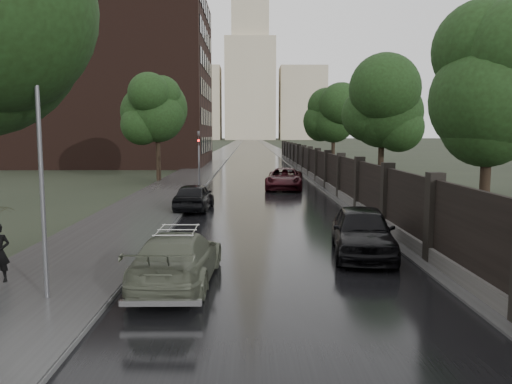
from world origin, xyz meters
name	(u,v)px	position (x,y,z in m)	size (l,w,h in m)	color
ground	(293,329)	(0.00, 0.00, 0.00)	(800.00, 800.00, 0.00)	black
road	(251,143)	(0.00, 190.00, 0.01)	(8.00, 420.00, 0.02)	black
sidewalk_left	(236,143)	(-6.00, 190.00, 0.08)	(4.00, 420.00, 0.16)	#2D2D2D
verge_right	(265,143)	(5.50, 190.00, 0.04)	(3.00, 420.00, 0.08)	#2D2D2D
fence_right	(314,167)	(4.60, 32.01, 1.01)	(0.45, 75.72, 2.70)	#383533
tree_left_far	(157,115)	(-8.00, 30.00, 5.24)	(4.25, 4.25, 7.39)	black
tree_right_a	(489,101)	(7.50, 8.00, 4.95)	(4.08, 4.08, 7.01)	black
tree_right_b	(382,116)	(7.50, 22.00, 4.95)	(4.08, 4.08, 7.01)	black
tree_right_c	(334,122)	(7.50, 40.00, 4.95)	(4.08, 4.08, 7.01)	black
lamp_post	(42,187)	(-5.40, 1.50, 2.67)	(0.25, 0.12, 5.11)	#59595E
traffic_light	(199,154)	(-4.30, 24.99, 2.40)	(0.16, 0.32, 4.00)	#59595E
brick_building	(107,82)	(-18.00, 52.00, 10.00)	(24.00, 18.00, 20.00)	black
stalinist_tower	(250,76)	(0.00, 300.00, 38.38)	(92.00, 30.00, 159.00)	tan
volga_sedan	(178,258)	(-2.69, 3.07, 0.67)	(1.88, 4.63, 1.34)	#4F5443
hatchback_left	(194,197)	(-3.60, 15.27, 0.70)	(1.64, 4.08, 1.39)	black
car_right_near	(362,231)	(2.71, 5.94, 0.78)	(1.84, 4.57, 1.56)	black
car_right_far	(285,179)	(1.60, 24.74, 0.73)	(2.43, 5.26, 1.46)	black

